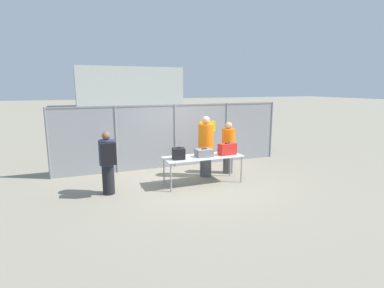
% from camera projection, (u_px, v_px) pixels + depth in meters
% --- Properties ---
extents(ground_plane, '(120.00, 120.00, 0.00)m').
position_uv_depth(ground_plane, '(196.00, 182.00, 8.71)').
color(ground_plane, gray).
extents(fence_section, '(7.98, 0.07, 2.15)m').
position_uv_depth(fence_section, '(175.00, 134.00, 10.23)').
color(fence_section, gray).
rests_on(fence_section, ground_plane).
extents(inspection_table, '(2.25, 0.78, 0.80)m').
position_uv_depth(inspection_table, '(203.00, 158.00, 8.47)').
color(inspection_table, silver).
rests_on(inspection_table, ground_plane).
extents(suitcase_black, '(0.37, 0.36, 0.33)m').
position_uv_depth(suitcase_black, '(179.00, 154.00, 8.11)').
color(suitcase_black, black).
rests_on(suitcase_black, inspection_table).
extents(suitcase_grey, '(0.46, 0.34, 0.24)m').
position_uv_depth(suitcase_grey, '(204.00, 153.00, 8.40)').
color(suitcase_grey, slate).
rests_on(suitcase_grey, inspection_table).
extents(suitcase_red, '(0.54, 0.30, 0.35)m').
position_uv_depth(suitcase_red, '(227.00, 149.00, 8.64)').
color(suitcase_red, red).
rests_on(suitcase_red, inspection_table).
extents(traveler_hooded, '(0.40, 0.62, 1.63)m').
position_uv_depth(traveler_hooded, '(108.00, 161.00, 7.55)').
color(traveler_hooded, black).
rests_on(traveler_hooded, ground_plane).
extents(security_worker_near, '(0.46, 0.46, 1.86)m').
position_uv_depth(security_worker_near, '(206.00, 146.00, 9.12)').
color(security_worker_near, '#4C4C51').
rests_on(security_worker_near, ground_plane).
extents(security_worker_far, '(0.41, 0.41, 1.64)m').
position_uv_depth(security_worker_far, '(228.00, 147.00, 9.51)').
color(security_worker_far, '#4C4C51').
rests_on(security_worker_far, ground_plane).
extents(utility_trailer, '(3.43, 2.03, 0.75)m').
position_uv_depth(utility_trailer, '(213.00, 138.00, 13.52)').
color(utility_trailer, '#4C6B47').
rests_on(utility_trailer, ground_plane).
extents(distant_hangar, '(13.36, 8.20, 5.18)m').
position_uv_depth(distant_hangar, '(127.00, 88.00, 40.99)').
color(distant_hangar, '#B2B7B2').
rests_on(distant_hangar, ground_plane).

